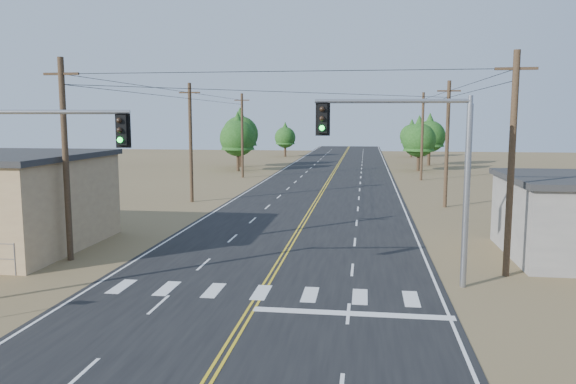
# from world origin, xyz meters

# --- Properties ---
(ground) EXTENTS (220.00, 220.00, 0.00)m
(ground) POSITION_xyz_m (0.00, 0.00, 0.00)
(ground) COLOR olive
(ground) RESTS_ON ground
(road) EXTENTS (15.00, 200.00, 0.02)m
(road) POSITION_xyz_m (0.00, 30.00, 0.01)
(road) COLOR black
(road) RESTS_ON ground
(utility_pole_left_near) EXTENTS (1.80, 0.30, 10.00)m
(utility_pole_left_near) POSITION_xyz_m (-10.50, 12.00, 5.12)
(utility_pole_left_near) COLOR #4C3826
(utility_pole_left_near) RESTS_ON ground
(utility_pole_left_mid) EXTENTS (1.80, 0.30, 10.00)m
(utility_pole_left_mid) POSITION_xyz_m (-10.50, 32.00, 5.12)
(utility_pole_left_mid) COLOR #4C3826
(utility_pole_left_mid) RESTS_ON ground
(utility_pole_left_far) EXTENTS (1.80, 0.30, 10.00)m
(utility_pole_left_far) POSITION_xyz_m (-10.50, 52.00, 5.12)
(utility_pole_left_far) COLOR #4C3826
(utility_pole_left_far) RESTS_ON ground
(utility_pole_right_near) EXTENTS (1.80, 0.30, 10.00)m
(utility_pole_right_near) POSITION_xyz_m (10.50, 12.00, 5.12)
(utility_pole_right_near) COLOR #4C3826
(utility_pole_right_near) RESTS_ON ground
(utility_pole_right_mid) EXTENTS (1.80, 0.30, 10.00)m
(utility_pole_right_mid) POSITION_xyz_m (10.50, 32.00, 5.12)
(utility_pole_right_mid) COLOR #4C3826
(utility_pole_right_mid) RESTS_ON ground
(utility_pole_right_far) EXTENTS (1.80, 0.30, 10.00)m
(utility_pole_right_far) POSITION_xyz_m (10.50, 52.00, 5.12)
(utility_pole_right_far) COLOR #4C3826
(utility_pole_right_far) RESTS_ON ground
(signal_mast_left) EXTENTS (6.52, 1.36, 7.51)m
(signal_mast_left) POSITION_xyz_m (-9.12, 5.56, 5.11)
(signal_mast_left) COLOR gray
(signal_mast_left) RESTS_ON ground
(signal_mast_right) EXTENTS (6.43, 0.78, 7.99)m
(signal_mast_right) POSITION_xyz_m (6.47, 9.89, 5.39)
(signal_mast_right) COLOR gray
(signal_mast_right) RESTS_ON ground
(tree_left_near) EXTENTS (4.82, 4.82, 8.03)m
(tree_left_near) POSITION_xyz_m (-12.91, 60.07, 4.91)
(tree_left_near) COLOR #3F2D1E
(tree_left_near) RESTS_ON ground
(tree_left_mid) EXTENTS (5.22, 5.22, 8.70)m
(tree_left_mid) POSITION_xyz_m (-14.00, 66.44, 5.32)
(tree_left_mid) COLOR #3F2D1E
(tree_left_mid) RESTS_ON ground
(tree_left_far) EXTENTS (3.88, 3.88, 6.47)m
(tree_left_far) POSITION_xyz_m (-10.69, 89.42, 3.95)
(tree_left_far) COLOR #3F2D1E
(tree_left_far) RESTS_ON ground
(tree_right_near) EXTENTS (4.54, 4.54, 7.56)m
(tree_right_near) POSITION_xyz_m (11.21, 63.59, 4.62)
(tree_right_near) COLOR #3F2D1E
(tree_right_near) RESTS_ON ground
(tree_right_mid) EXTENTS (4.76, 4.76, 7.94)m
(tree_right_mid) POSITION_xyz_m (13.62, 73.10, 4.85)
(tree_right_mid) COLOR #3F2D1E
(tree_right_mid) RESTS_ON ground
(tree_right_far) EXTENTS (4.23, 4.23, 7.05)m
(tree_right_far) POSITION_xyz_m (12.39, 91.10, 4.31)
(tree_right_far) COLOR #3F2D1E
(tree_right_far) RESTS_ON ground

